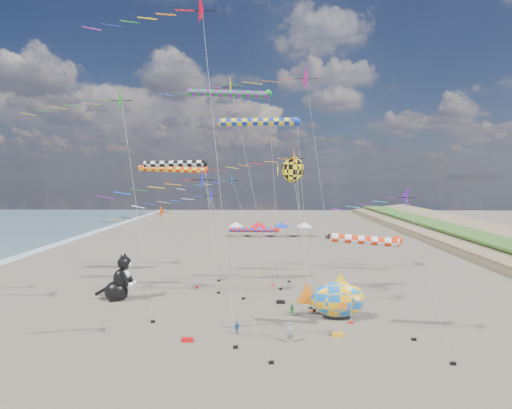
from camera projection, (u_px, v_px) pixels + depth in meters
The scene contains 29 objects.
ground at pixel (260, 369), 27.28m from camera, with size 260.00×260.00×0.00m, color brown.
delta_kite_0 at pixel (233, 182), 53.41m from camera, with size 9.97×2.04×13.75m.
delta_kite_1 at pixel (280, 161), 37.84m from camera, with size 9.65×2.18×16.08m.
delta_kite_2 at pixel (194, 9), 28.90m from camera, with size 10.88×2.58×26.81m.
delta_kite_3 at pixel (164, 215), 46.57m from camera, with size 9.44×1.86×10.02m.
delta_kite_4 at pixel (406, 204), 27.19m from camera, with size 8.35×1.61×12.55m.
delta_kite_5 at pixel (98, 102), 34.72m from camera, with size 11.90×2.08×21.10m.
delta_kite_6 at pixel (204, 198), 42.13m from camera, with size 10.98×2.14×12.32m.
delta_kite_7 at pixel (194, 184), 27.30m from camera, with size 10.80×1.78×13.91m.
delta_kite_8 at pixel (230, 88), 46.61m from camera, with size 13.48×2.54×25.02m.
delta_kite_9 at pixel (307, 80), 46.72m from camera, with size 16.23×3.35×26.36m.
windsock_0 at pixel (232, 94), 45.02m from camera, with size 10.82×0.84×22.94m.
windsock_1 at pixel (262, 123), 38.60m from camera, with size 9.30×0.77×18.83m.
windsock_2 at pixel (178, 164), 44.03m from camera, with size 8.35×0.73×14.95m.
windsock_3 at pixel (256, 230), 49.35m from camera, with size 7.61×0.63×6.90m.
windsock_4 at pixel (369, 241), 31.56m from camera, with size 6.96×0.75×8.52m.
windsock_5 at pixel (176, 170), 49.37m from camera, with size 10.02×0.75×14.44m.
angelfish_kite at pixel (291, 171), 40.09m from camera, with size 3.74×3.02×15.19m.
cat_inflatable at pixel (119, 277), 42.39m from camera, with size 3.77×1.88×5.09m, color black, non-canonical shape.
fish_inflatable at pixel (337, 299), 36.65m from camera, with size 6.68×3.20×4.42m.
person_adult at pixel (290, 332), 31.60m from camera, with size 0.60×0.40×1.65m, color gray.
child_green at pixel (292, 310), 37.58m from camera, with size 0.55×0.43×1.12m, color #1F7220.
child_blue at pixel (237, 328), 33.40m from camera, with size 0.62×0.26×1.06m, color #1D55A0.
kite_bag_0 at pixel (187, 340), 31.82m from camera, with size 0.90×0.44×0.30m, color red.
kite_bag_1 at pixel (338, 334), 32.90m from camera, with size 0.90×0.44×0.30m, color orange.
kite_bag_2 at pixel (281, 302), 41.40m from camera, with size 0.90×0.44×0.30m, color black.
kite_bag_3 at pixel (319, 302), 41.36m from camera, with size 0.90×0.44×0.30m, color #122FB5.
tent_row at pixel (270, 223), 86.86m from camera, with size 19.20×4.20×3.80m.
parked_car at pixel (334, 236), 84.76m from camera, with size 1.34×3.32×1.13m, color #26262D.
Camera 1 is at (0.30, -26.42, 13.16)m, focal length 28.00 mm.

